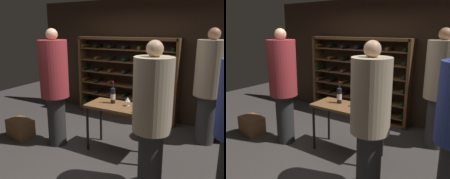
% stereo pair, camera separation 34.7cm
% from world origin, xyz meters
% --- Properties ---
extents(ground_plane, '(10.15, 10.15, 0.00)m').
position_xyz_m(ground_plane, '(0.00, 0.00, 0.00)').
color(ground_plane, '#383330').
extents(back_wall, '(5.61, 0.10, 2.70)m').
position_xyz_m(back_wall, '(0.00, 2.07, 1.35)').
color(back_wall, '#332319').
rests_on(back_wall, ground).
extents(wine_rack, '(2.46, 0.32, 1.87)m').
position_xyz_m(wine_rack, '(-0.33, 1.86, 0.93)').
color(wine_rack, brown).
rests_on(wine_rack, ground).
extents(tasting_table, '(1.18, 0.53, 0.82)m').
position_xyz_m(tasting_table, '(0.37, 0.29, 0.72)').
color(tasting_table, brown).
rests_on(tasting_table, ground).
extents(person_bystander_dark_jacket, '(0.52, 0.52, 2.07)m').
position_xyz_m(person_bystander_dark_jacket, '(1.54, 1.35, 1.14)').
color(person_bystander_dark_jacket, '#313131').
rests_on(person_bystander_dark_jacket, ground).
extents(person_guest_plum_blouse, '(0.49, 0.49, 2.06)m').
position_xyz_m(person_guest_plum_blouse, '(-0.79, -0.01, 1.14)').
color(person_guest_plum_blouse, '#2A2A2A').
rests_on(person_guest_plum_blouse, ground).
extents(person_bystander_red_print, '(0.48, 0.48, 1.93)m').
position_xyz_m(person_bystander_red_print, '(1.13, -0.42, 1.06)').
color(person_bystander_red_print, '#2E2E2E').
rests_on(person_bystander_red_print, ground).
extents(wine_crate, '(0.52, 0.41, 0.36)m').
position_xyz_m(wine_crate, '(-1.59, -0.16, 0.18)').
color(wine_crate, brown).
rests_on(wine_crate, ground).
extents(wine_bottle_green_slim, '(0.08, 0.08, 0.38)m').
position_xyz_m(wine_bottle_green_slim, '(0.16, 0.36, 0.96)').
color(wine_bottle_green_slim, black).
rests_on(wine_bottle_green_slim, tasting_table).
extents(wine_bottle_gold_foil, '(0.08, 0.08, 0.34)m').
position_xyz_m(wine_bottle_gold_foil, '(0.82, 0.14, 0.94)').
color(wine_bottle_gold_foil, '#4C3314').
rests_on(wine_bottle_gold_foil, tasting_table).
extents(wine_glass_stemmed_right, '(0.09, 0.09, 0.15)m').
position_xyz_m(wine_glass_stemmed_right, '(0.45, 0.34, 0.93)').
color(wine_glass_stemmed_right, silver).
rests_on(wine_glass_stemmed_right, tasting_table).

